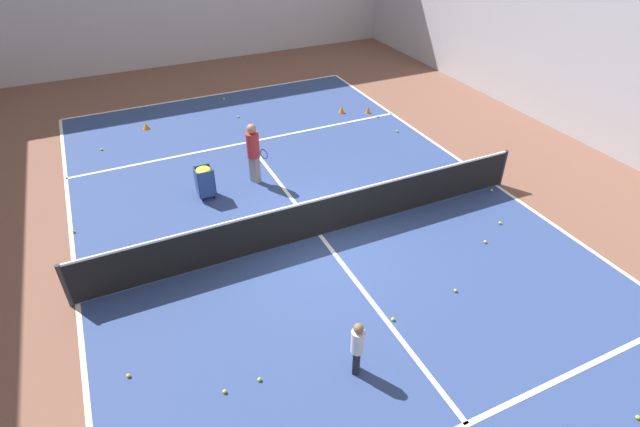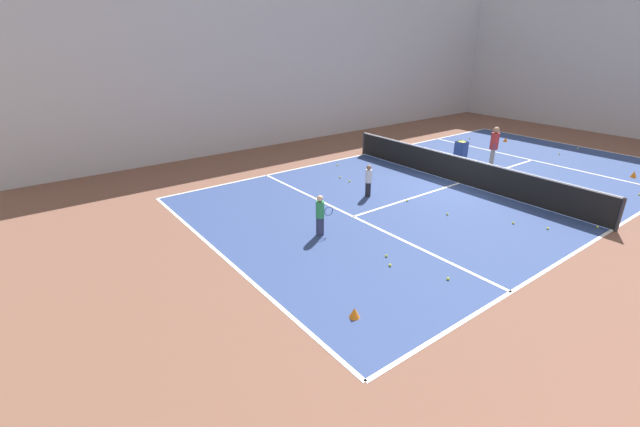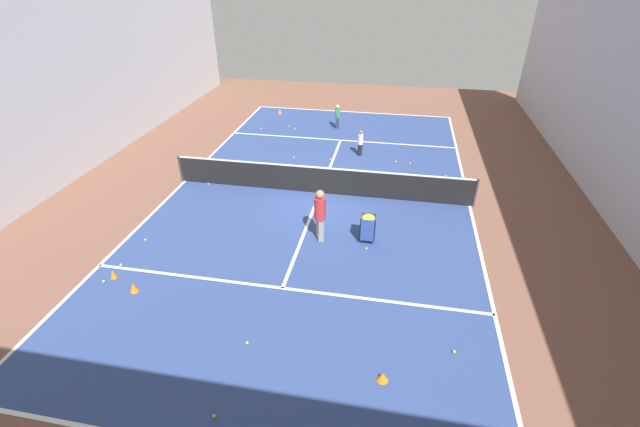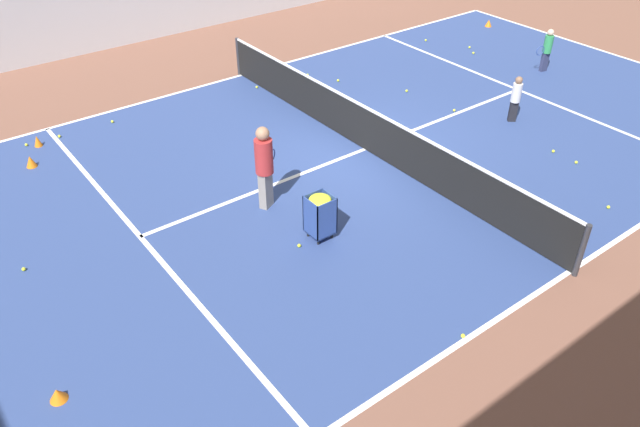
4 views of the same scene
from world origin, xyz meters
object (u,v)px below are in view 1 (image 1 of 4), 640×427
Objects in this scene: training_cone_1 at (368,109)px; ball_cart at (204,177)px; tennis_net at (320,217)px; child_midcourt at (357,345)px; coach_at_net at (253,150)px.

ball_cart is at bearing -155.28° from training_cone_1.
tennis_net is 4.04m from child_midcourt.
coach_at_net is 1.93× the size of ball_cart.
child_midcourt is at bearing -120.70° from training_cone_1.
tennis_net is 6.38× the size of coach_at_net.
coach_at_net reaches higher than tennis_net.
ball_cart is (-2.04, 2.86, 0.07)m from tennis_net.
coach_at_net is 6.99m from child_midcourt.
ball_cart is (-0.93, 6.73, -0.05)m from child_midcourt.
ball_cart is at bearing -107.47° from coach_at_net.
coach_at_net is (-0.57, 3.08, 0.46)m from tennis_net.
ball_cart is 3.52× the size of training_cone_1.
child_midcourt is (-0.54, -6.96, -0.34)m from coach_at_net.
child_midcourt reaches higher than tennis_net.
training_cone_1 is at bearing 24.72° from ball_cart.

